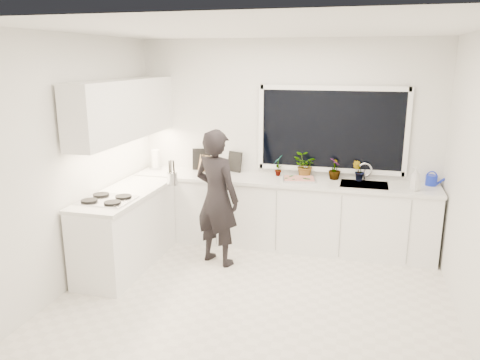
# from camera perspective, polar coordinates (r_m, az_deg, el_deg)

# --- Properties ---
(floor) EXTENTS (4.00, 3.50, 0.02)m
(floor) POSITION_cam_1_polar(r_m,az_deg,el_deg) (5.12, 1.86, -13.98)
(floor) COLOR beige
(floor) RESTS_ON ground
(wall_back) EXTENTS (4.00, 0.02, 2.70)m
(wall_back) POSITION_cam_1_polar(r_m,az_deg,el_deg) (6.32, 5.59, 4.59)
(wall_back) COLOR white
(wall_back) RESTS_ON ground
(wall_left) EXTENTS (0.02, 3.50, 2.70)m
(wall_left) POSITION_cam_1_polar(r_m,az_deg,el_deg) (5.43, -19.16, 2.20)
(wall_left) COLOR white
(wall_left) RESTS_ON ground
(wall_right) EXTENTS (0.02, 3.50, 2.70)m
(wall_right) POSITION_cam_1_polar(r_m,az_deg,el_deg) (4.63, 27.02, -0.63)
(wall_right) COLOR white
(wall_right) RESTS_ON ground
(ceiling) EXTENTS (4.00, 3.50, 0.02)m
(ceiling) POSITION_cam_1_polar(r_m,az_deg,el_deg) (4.51, 2.16, 18.02)
(ceiling) COLOR white
(ceiling) RESTS_ON wall_back
(window) EXTENTS (1.80, 0.02, 1.00)m
(window) POSITION_cam_1_polar(r_m,az_deg,el_deg) (6.19, 11.10, 6.05)
(window) COLOR black
(window) RESTS_ON wall_back
(base_cabinets_back) EXTENTS (3.92, 0.58, 0.88)m
(base_cabinets_back) POSITION_cam_1_polar(r_m,az_deg,el_deg) (6.25, 4.92, -4.13)
(base_cabinets_back) COLOR white
(base_cabinets_back) RESTS_ON floor
(base_cabinets_left) EXTENTS (0.58, 1.60, 0.88)m
(base_cabinets_left) POSITION_cam_1_polar(r_m,az_deg,el_deg) (5.79, -13.68, -6.03)
(base_cabinets_left) COLOR white
(base_cabinets_left) RESTS_ON floor
(countertop_back) EXTENTS (3.94, 0.62, 0.04)m
(countertop_back) POSITION_cam_1_polar(r_m,az_deg,el_deg) (6.11, 4.99, -0.07)
(countertop_back) COLOR silver
(countertop_back) RESTS_ON base_cabinets_back
(countertop_left) EXTENTS (0.62, 1.60, 0.04)m
(countertop_left) POSITION_cam_1_polar(r_m,az_deg,el_deg) (5.65, -13.95, -1.66)
(countertop_left) COLOR silver
(countertop_left) RESTS_ON base_cabinets_left
(upper_cabinets) EXTENTS (0.34, 2.10, 0.70)m
(upper_cabinets) POSITION_cam_1_polar(r_m,az_deg,el_deg) (5.83, -13.92, 8.36)
(upper_cabinets) COLOR white
(upper_cabinets) RESTS_ON wall_left
(sink) EXTENTS (0.58, 0.42, 0.14)m
(sink) POSITION_cam_1_polar(r_m,az_deg,el_deg) (6.04, 14.85, -0.96)
(sink) COLOR silver
(sink) RESTS_ON countertop_back
(faucet) EXTENTS (0.03, 0.03, 0.22)m
(faucet) POSITION_cam_1_polar(r_m,az_deg,el_deg) (6.20, 14.96, 0.94)
(faucet) COLOR silver
(faucet) RESTS_ON countertop_back
(stovetop) EXTENTS (0.56, 0.48, 0.03)m
(stovetop) POSITION_cam_1_polar(r_m,az_deg,el_deg) (5.36, -15.94, -2.28)
(stovetop) COLOR black
(stovetop) RESTS_ON countertop_left
(person) EXTENTS (0.71, 0.59, 1.66)m
(person) POSITION_cam_1_polar(r_m,az_deg,el_deg) (5.60, -2.85, -2.17)
(person) COLOR black
(person) RESTS_ON floor
(pizza_tray) EXTENTS (0.46, 0.37, 0.03)m
(pizza_tray) POSITION_cam_1_polar(r_m,az_deg,el_deg) (6.05, 7.21, 0.06)
(pizza_tray) COLOR silver
(pizza_tray) RESTS_ON countertop_back
(pizza) EXTENTS (0.42, 0.33, 0.01)m
(pizza) POSITION_cam_1_polar(r_m,az_deg,el_deg) (6.04, 7.22, 0.22)
(pizza) COLOR #D2441C
(pizza) RESTS_ON pizza_tray
(watering_can) EXTENTS (0.15, 0.15, 0.13)m
(watering_can) POSITION_cam_1_polar(r_m,az_deg,el_deg) (6.23, 22.30, -0.03)
(watering_can) COLOR #1326B5
(watering_can) RESTS_ON countertop_back
(paper_towel_roll) EXTENTS (0.12, 0.12, 0.26)m
(paper_towel_roll) POSITION_cam_1_polar(r_m,az_deg,el_deg) (6.72, -10.25, 2.41)
(paper_towel_roll) COLOR white
(paper_towel_roll) RESTS_ON countertop_back
(knife_block) EXTENTS (0.16, 0.14, 0.22)m
(knife_block) POSITION_cam_1_polar(r_m,az_deg,el_deg) (6.49, -4.29, 1.99)
(knife_block) COLOR olive
(knife_block) RESTS_ON countertop_back
(utensil_crock) EXTENTS (0.13, 0.13, 0.16)m
(utensil_crock) POSITION_cam_1_polar(r_m,az_deg,el_deg) (5.83, -8.27, 0.15)
(utensil_crock) COLOR silver
(utensil_crock) RESTS_ON countertop_left
(picture_frame_large) EXTENTS (0.21, 0.10, 0.28)m
(picture_frame_large) POSITION_cam_1_polar(r_m,az_deg,el_deg) (6.46, -0.64, 2.25)
(picture_frame_large) COLOR black
(picture_frame_large) RESTS_ON countertop_back
(picture_frame_small) EXTENTS (0.25, 0.08, 0.30)m
(picture_frame_small) POSITION_cam_1_polar(r_m,az_deg,el_deg) (6.60, -4.73, 2.56)
(picture_frame_small) COLOR black
(picture_frame_small) RESTS_ON countertop_back
(herb_plants) EXTENTS (1.17, 0.28, 0.32)m
(herb_plants) POSITION_cam_1_polar(r_m,az_deg,el_deg) (6.18, 8.74, 1.64)
(herb_plants) COLOR #26662D
(herb_plants) RESTS_ON countertop_back
(soap_bottles) EXTENTS (0.15, 0.15, 0.29)m
(soap_bottles) POSITION_cam_1_polar(r_m,az_deg,el_deg) (5.89, 20.60, 0.01)
(soap_bottles) COLOR #D8BF66
(soap_bottles) RESTS_ON countertop_back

